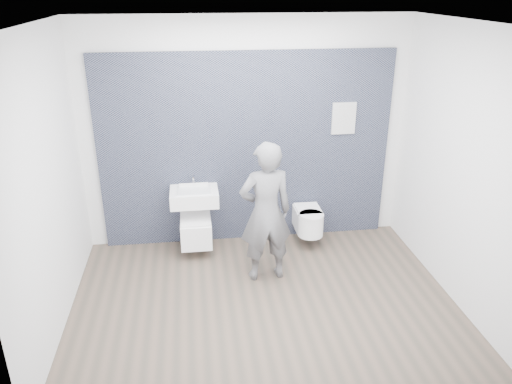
{
  "coord_description": "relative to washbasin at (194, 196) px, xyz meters",
  "views": [
    {
      "loc": [
        -0.67,
        -4.38,
        3.12
      ],
      "look_at": [
        0.0,
        0.6,
        1.0
      ],
      "focal_mm": 35.0,
      "sensor_mm": 36.0,
      "label": 1
    }
  ],
  "objects": [
    {
      "name": "washbasin",
      "position": [
        0.0,
        0.0,
        0.0
      ],
      "size": [
        0.58,
        0.43,
        0.43
      ],
      "color": "white",
      "rests_on": "ground"
    },
    {
      "name": "toilet_square",
      "position": [
        0.0,
        -0.05,
        -0.41
      ],
      "size": [
        0.37,
        0.54,
        0.72
      ],
      "color": "white",
      "rests_on": "ground"
    },
    {
      "name": "tile_wall",
      "position": [
        0.67,
        0.25,
        -0.72
      ],
      "size": [
        3.6,
        0.06,
        2.4
      ],
      "primitive_type": "cube",
      "color": "black",
      "rests_on": "ground"
    },
    {
      "name": "ground",
      "position": [
        0.67,
        -1.22,
        -0.72
      ],
      "size": [
        4.0,
        4.0,
        0.0
      ],
      "primitive_type": "plane",
      "color": "brown",
      "rests_on": "ground"
    },
    {
      "name": "info_placard",
      "position": [
        1.87,
        0.2,
        -0.72
      ],
      "size": [
        0.3,
        0.03,
        0.39
      ],
      "primitive_type": "cube",
      "color": "white",
      "rests_on": "ground"
    },
    {
      "name": "visitor",
      "position": [
        0.76,
        -0.75,
        0.08
      ],
      "size": [
        0.63,
        0.45,
        1.61
      ],
      "primitive_type": "imported",
      "rotation": [
        0.0,
        0.0,
        3.25
      ],
      "color": "slate",
      "rests_on": "ground"
    },
    {
      "name": "room_shell",
      "position": [
        0.67,
        -1.22,
        1.02
      ],
      "size": [
        4.0,
        4.0,
        4.0
      ],
      "color": "silver",
      "rests_on": "ground"
    },
    {
      "name": "toilet_rounded",
      "position": [
        1.43,
        -0.06,
        -0.4
      ],
      "size": [
        0.32,
        0.55,
        0.3
      ],
      "color": "white",
      "rests_on": "ground"
    }
  ]
}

